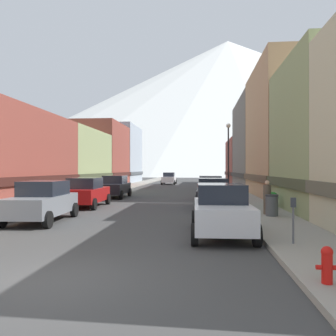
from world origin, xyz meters
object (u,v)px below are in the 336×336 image
object	(u,v)px
car_left_0	(42,201)
car_right_0	(221,210)
car_right_2	(210,187)
car_driving_0	(169,178)
fire_hydrant_near	(327,264)
car_left_2	(115,186)
car_left_1	(86,192)
car_right_1	(213,193)
trash_bin_right	(272,205)
potted_plant_1	(53,194)
streetlamp_right	(228,148)
potted_plant_0	(273,199)
pedestrian_1	(73,189)
parking_meter_near	(293,214)
pedestrian_0	(267,199)

from	to	relation	value
car_left_0	car_right_0	world-z (taller)	same
car_right_2	car_driving_0	xyz separation A→B (m)	(-5.40, 25.49, 0.00)
car_right_2	fire_hydrant_near	distance (m)	20.09
car_left_2	car_right_2	xyz separation A→B (m)	(7.60, -0.82, 0.00)
car_left_1	car_right_0	distance (m)	11.33
car_left_1	car_right_1	xyz separation A→B (m)	(7.60, -0.27, 0.00)
car_left_0	car_right_0	bearing A→B (deg)	-18.11
car_right_0	trash_bin_right	world-z (taller)	car_right_0
car_left_2	car_right_1	bearing A→B (deg)	-43.82
potted_plant_1	streetlamp_right	size ratio (longest dim) A/B	0.14
car_right_2	car_left_2	bearing A→B (deg)	173.81
car_left_2	fire_hydrant_near	distance (m)	22.81
potted_plant_0	fire_hydrant_near	bearing A→B (deg)	-96.97
car_right_2	pedestrian_1	distance (m)	10.23
car_left_2	car_right_2	bearing A→B (deg)	-6.19
car_left_0	car_left_1	world-z (taller)	same
car_right_1	trash_bin_right	size ratio (longest dim) A/B	4.51
car_left_0	trash_bin_right	distance (m)	10.30
car_left_2	potted_plant_1	bearing A→B (deg)	-126.11
car_left_1	car_right_0	bearing A→B (deg)	-47.88
car_right_0	car_right_1	distance (m)	8.13
car_right_1	potted_plant_0	bearing A→B (deg)	-15.30
car_right_1	car_driving_0	xyz separation A→B (m)	(-5.40, 31.96, 0.00)
trash_bin_right	potted_plant_1	distance (m)	15.00
potted_plant_0	car_left_1	bearing A→B (deg)	173.95
car_right_2	parking_meter_near	distance (m)	16.57
car_right_2	pedestrian_0	distance (m)	10.11
car_right_0	pedestrian_0	distance (m)	5.38
car_driving_0	streetlamp_right	distance (m)	24.75
parking_meter_near	pedestrian_0	distance (m)	6.66
car_left_2	fire_hydrant_near	world-z (taller)	car_left_2
car_right_2	potted_plant_1	size ratio (longest dim) A/B	5.31
fire_hydrant_near	potted_plant_1	bearing A→B (deg)	127.10
streetlamp_right	fire_hydrant_near	bearing A→B (deg)	-89.74
fire_hydrant_near	car_right_0	bearing A→B (deg)	106.94
pedestrian_0	pedestrian_1	size ratio (longest dim) A/B	1.06
car_left_1	pedestrian_0	distance (m)	10.68
car_right_2	trash_bin_right	distance (m)	10.71
car_left_1	car_driving_0	xyz separation A→B (m)	(2.20, 31.69, 0.00)
fire_hydrant_near	pedestrian_1	distance (m)	21.55
car_left_2	car_driving_0	world-z (taller)	same
car_right_0	potted_plant_1	bearing A→B (deg)	134.36
pedestrian_1	streetlamp_right	size ratio (longest dim) A/B	0.26
car_left_2	fire_hydrant_near	xyz separation A→B (m)	(9.25, -20.85, -0.37)
car_right_2	potted_plant_1	xyz separation A→B (m)	(-10.80, -3.56, -0.29)
fire_hydrant_near	potted_plant_1	world-z (taller)	potted_plant_1
car_right_0	potted_plant_1	xyz separation A→B (m)	(-10.80, 11.04, -0.29)
potted_plant_1	car_right_0	bearing A→B (deg)	-45.64
parking_meter_near	trash_bin_right	world-z (taller)	parking_meter_near
pedestrian_0	car_left_1	bearing A→B (deg)	160.24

